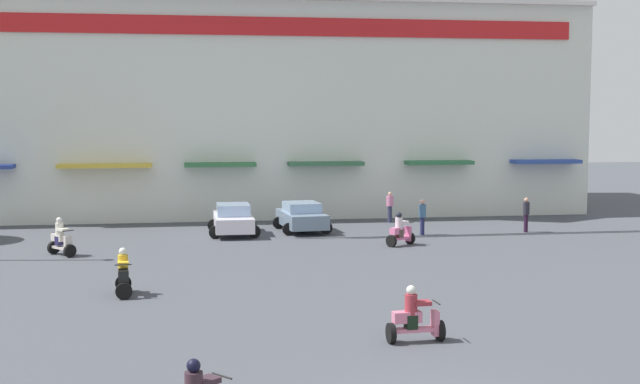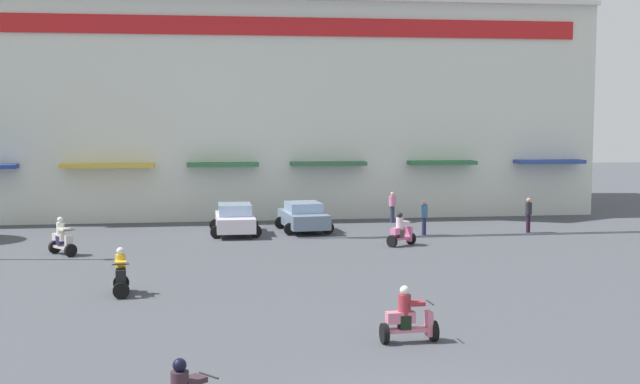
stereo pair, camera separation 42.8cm
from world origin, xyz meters
The scene contains 11 objects.
ground_plane centered at (0.00, 13.00, 0.00)m, with size 128.00×128.00×0.00m, color #464850.
colonial_building centered at (0.00, 36.68, 9.55)m, with size 35.87×18.36×21.90m.
parked_car_0 centered at (-2.42, 25.03, 0.74)m, with size 2.39×3.92×1.47m.
parked_car_1 centered at (0.94, 25.63, 0.73)m, with size 2.66×3.99×1.43m.
scooter_rider_0 centered at (4.60, 20.60, 0.61)m, with size 1.42×1.22×1.47m.
scooter_rider_6 centered at (-9.62, 20.22, 0.65)m, with size 1.26×1.36×1.56m.
scooter_rider_8 centered at (-6.56, 12.25, 0.64)m, with size 0.64×1.45×1.51m.
scooter_rider_9 centered at (1.13, 5.51, 0.60)m, with size 1.46×0.60×1.46m.
pedestrian_0 centered at (6.42, 23.56, 0.97)m, with size 0.46×0.46×1.69m.
pedestrian_1 centered at (5.97, 28.23, 0.92)m, with size 0.52×0.52×1.62m.
pedestrian_2 centered at (11.64, 23.68, 0.97)m, with size 0.45×0.45×1.69m.
Camera 1 is at (-4.42, -14.64, 5.78)m, focal length 47.16 mm.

